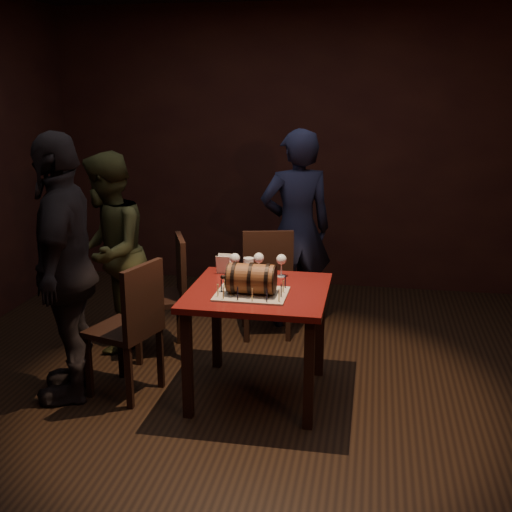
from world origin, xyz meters
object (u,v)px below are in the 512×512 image
object	(u,v)px
pub_table	(258,305)
person_back	(296,230)
wine_glass_mid	(259,259)
wine_glass_right	(281,260)
wine_glass_left	(235,259)
pint_of_ale	(249,269)
chair_left_rear	(169,289)
chair_left_front	(132,322)
chair_back	(267,277)
person_left_rear	(108,252)
person_left_front	(65,268)
barrel_cake	(251,279)

from	to	relation	value
pub_table	person_back	bearing A→B (deg)	86.60
wine_glass_mid	wine_glass_right	distance (m)	0.16
wine_glass_left	pint_of_ale	bearing A→B (deg)	-29.84
chair_left_rear	chair_left_front	xyz separation A→B (m)	(-0.02, -0.71, 0.00)
wine_glass_mid	chair_left_rear	bearing A→B (deg)	162.22
chair_back	person_left_rear	distance (m)	1.28
wine_glass_right	person_left_rear	world-z (taller)	person_left_rear
wine_glass_right	person_left_rear	size ratio (longest dim) A/B	0.10
chair_left_front	pub_table	bearing A→B (deg)	10.79
pint_of_ale	person_back	xyz separation A→B (m)	(0.19, 1.15, 0.02)
pub_table	person_back	world-z (taller)	person_back
wine_glass_mid	chair_left_front	world-z (taller)	chair_left_front
pub_table	person_left_rear	size ratio (longest dim) A/B	0.58
pub_table	person_left_front	size ratio (longest dim) A/B	0.51
barrel_cake	chair_back	bearing A→B (deg)	94.49
wine_glass_left	chair_back	distance (m)	0.81
wine_glass_left	chair_back	bearing A→B (deg)	81.82
person_back	pub_table	bearing A→B (deg)	64.97
person_left_front	chair_back	bearing A→B (deg)	122.45
pint_of_ale	wine_glass_mid	bearing A→B (deg)	64.30
chair_left_rear	person_left_front	xyz separation A→B (m)	(-0.44, -0.76, 0.36)
pub_table	wine_glass_mid	bearing A→B (deg)	99.66
pint_of_ale	chair_left_front	world-z (taller)	chair_left_front
person_back	pint_of_ale	bearing A→B (deg)	59.22
pub_table	person_back	xyz separation A→B (m)	(0.08, 1.36, 0.21)
wine_glass_mid	pint_of_ale	world-z (taller)	wine_glass_mid
barrel_cake	wine_glass_mid	world-z (taller)	barrel_cake
wine_glass_left	person_left_rear	xyz separation A→B (m)	(-1.08, 0.33, -0.09)
person_left_front	wine_glass_left	bearing A→B (deg)	100.70
barrel_cake	person_left_front	size ratio (longest dim) A/B	0.20
barrel_cake	chair_left_front	xyz separation A→B (m)	(-0.80, -0.04, -0.34)
chair_left_front	person_back	world-z (taller)	person_back
wine_glass_left	person_left_front	bearing A→B (deg)	-154.65
chair_back	person_back	bearing A→B (deg)	61.92
barrel_cake	wine_glass_left	size ratio (longest dim) A/B	2.20
person_left_front	chair_left_rear	bearing A→B (deg)	135.49
wine_glass_left	chair_left_rear	distance (m)	0.73
person_back	wine_glass_right	bearing A→B (deg)	69.81
barrel_cake	pint_of_ale	world-z (taller)	barrel_cake
wine_glass_right	chair_back	xyz separation A→B (m)	(-0.22, 0.70, -0.35)
barrel_cake	chair_left_front	size ratio (longest dim) A/B	0.38
pint_of_ale	person_back	world-z (taller)	person_back
barrel_cake	wine_glass_left	world-z (taller)	barrel_cake
person_back	chair_left_front	bearing A→B (deg)	37.66
pub_table	chair_back	bearing A→B (deg)	96.28
barrel_cake	chair_left_front	distance (m)	0.86
wine_glass_left	person_back	bearing A→B (deg)	74.78
pub_table	chair_left_front	distance (m)	0.84
barrel_cake	person_left_front	world-z (taller)	person_left_front
chair_left_front	person_back	distance (m)	1.79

